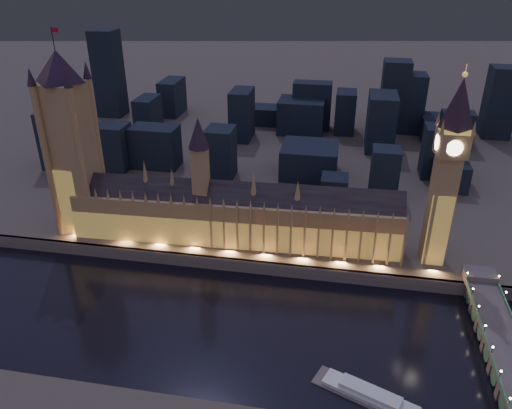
% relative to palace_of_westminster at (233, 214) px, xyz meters
% --- Properties ---
extents(ground_plane, '(2000.00, 2000.00, 0.00)m').
position_rel_palace_of_westminster_xyz_m(ground_plane, '(10.61, -61.75, -26.37)').
color(ground_plane, black).
rests_on(ground_plane, ground).
extents(north_bank, '(2000.00, 960.00, 8.00)m').
position_rel_palace_of_westminster_xyz_m(north_bank, '(10.61, 458.25, -22.37)').
color(north_bank, brown).
rests_on(north_bank, ground).
extents(embankment_wall, '(2000.00, 2.50, 8.00)m').
position_rel_palace_of_westminster_xyz_m(embankment_wall, '(10.61, -20.75, -22.37)').
color(embankment_wall, '#544C49').
rests_on(embankment_wall, ground).
extents(palace_of_westminster, '(202.00, 27.69, 78.00)m').
position_rel_palace_of_westminster_xyz_m(palace_of_westminster, '(0.00, 0.00, 0.00)').
color(palace_of_westminster, '#977947').
rests_on(palace_of_westminster, north_bank).
extents(victoria_tower, '(31.68, 31.68, 124.61)m').
position_rel_palace_of_westminster_xyz_m(victoria_tower, '(-99.39, 0.18, 43.53)').
color(victoria_tower, '#977947').
rests_on(victoria_tower, north_bank).
extents(elizabeth_tower, '(18.00, 18.00, 112.58)m').
position_rel_palace_of_westminster_xyz_m(elizabeth_tower, '(118.61, 0.18, 44.47)').
color(elizabeth_tower, '#977947').
rests_on(elizabeth_tower, north_bank).
extents(westminster_bridge, '(16.99, 113.00, 15.90)m').
position_rel_palace_of_westminster_xyz_m(westminster_bridge, '(142.31, -65.21, -20.37)').
color(westminster_bridge, '#544C49').
rests_on(westminster_bridge, ground).
extents(river_boat, '(50.38, 29.24, 4.50)m').
position_rel_palace_of_westminster_xyz_m(river_boat, '(82.31, -103.02, -24.81)').
color(river_boat, '#544C49').
rests_on(river_boat, ground).
extents(city_backdrop, '(480.89, 215.63, 89.57)m').
position_rel_palace_of_westminster_xyz_m(city_backdrop, '(35.94, 186.09, 4.43)').
color(city_backdrop, black).
rests_on(city_backdrop, north_bank).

